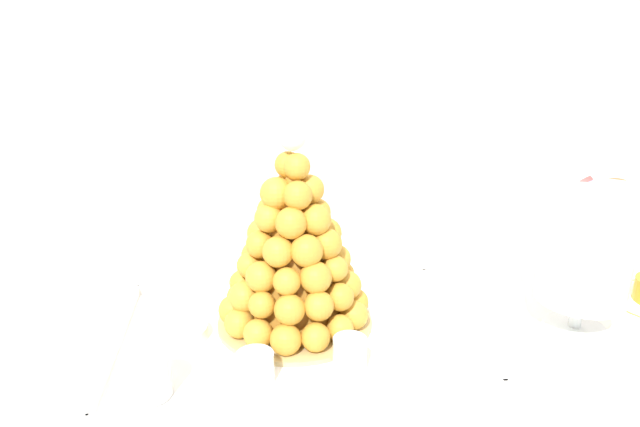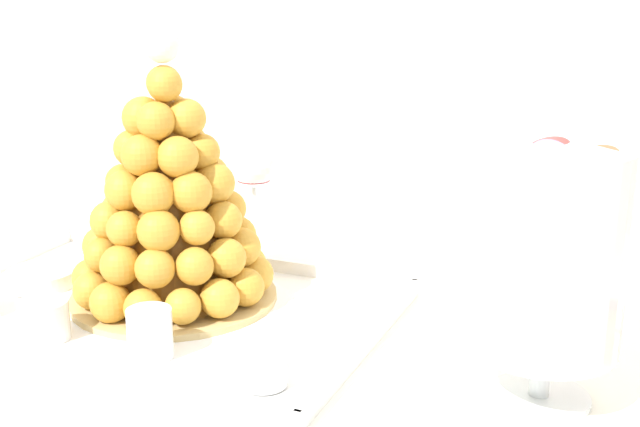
# 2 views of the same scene
# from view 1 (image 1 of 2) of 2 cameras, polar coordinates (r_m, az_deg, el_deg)

# --- Properties ---
(backdrop_wall) EXTENTS (4.80, 0.10, 2.50)m
(backdrop_wall) POSITION_cam_1_polar(r_m,az_deg,el_deg) (1.90, 2.98, 19.35)
(backdrop_wall) COLOR silver
(backdrop_wall) RESTS_ON ground_plane
(buffet_table) EXTENTS (1.42, 0.87, 0.74)m
(buffet_table) POSITION_cam_1_polar(r_m,az_deg,el_deg) (1.08, 12.72, -15.30)
(buffet_table) COLOR brown
(buffet_table) RESTS_ON ground_plane
(serving_tray) EXTENTS (0.57, 0.38, 0.02)m
(serving_tray) POSITION_cam_1_polar(r_m,az_deg,el_deg) (0.94, -2.60, -12.31)
(serving_tray) COLOR white
(serving_tray) RESTS_ON buffet_table
(croquembouche) EXTENTS (0.26, 0.26, 0.34)m
(croquembouche) POSITION_cam_1_polar(r_m,az_deg,el_deg) (0.91, -2.66, -3.90)
(croquembouche) COLOR tan
(croquembouche) RESTS_ON serving_tray
(dessert_cup_left) EXTENTS (0.06, 0.06, 0.06)m
(dessert_cup_left) POSITION_cam_1_polar(r_m,az_deg,el_deg) (0.83, -17.15, -15.61)
(dessert_cup_left) COLOR silver
(dessert_cup_left) RESTS_ON serving_tray
(dessert_cup_mid_left) EXTENTS (0.05, 0.05, 0.05)m
(dessert_cup_mid_left) POSITION_cam_1_polar(r_m,az_deg,el_deg) (0.82, -6.60, -15.45)
(dessert_cup_mid_left) COLOR silver
(dessert_cup_mid_left) RESTS_ON serving_tray
(dessert_cup_centre) EXTENTS (0.05, 0.05, 0.06)m
(dessert_cup_centre) POSITION_cam_1_polar(r_m,az_deg,el_deg) (0.84, 3.04, -14.36)
(dessert_cup_centre) COLOR silver
(dessert_cup_centre) RESTS_ON serving_tray
(dessert_cup_mid_right) EXTENTS (0.05, 0.05, 0.05)m
(dessert_cup_mid_right) POSITION_cam_1_polar(r_m,az_deg,el_deg) (0.87, 12.65, -13.95)
(dessert_cup_mid_right) COLOR silver
(dessert_cup_mid_right) RESTS_ON serving_tray
(creme_brulee_ramekin) EXTENTS (0.09, 0.09, 0.02)m
(creme_brulee_ramekin) POSITION_cam_1_polar(r_m,az_deg,el_deg) (0.95, -14.16, -11.63)
(creme_brulee_ramekin) COLOR white
(creme_brulee_ramekin) RESTS_ON serving_tray
(macaron_goblet) EXTENTS (0.14, 0.14, 0.27)m
(macaron_goblet) POSITION_cam_1_polar(r_m,az_deg,el_deg) (1.00, 25.60, -2.78)
(macaron_goblet) COLOR white
(macaron_goblet) RESTS_ON buffet_table
(wine_glass) EXTENTS (0.07, 0.07, 0.16)m
(wine_glass) POSITION_cam_1_polar(r_m,az_deg,el_deg) (1.18, -5.16, 0.21)
(wine_glass) COLOR silver
(wine_glass) RESTS_ON buffet_table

